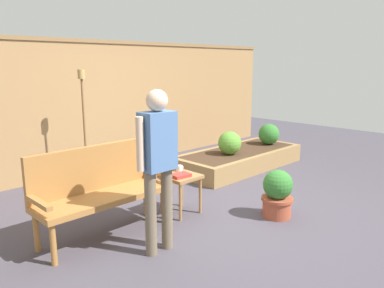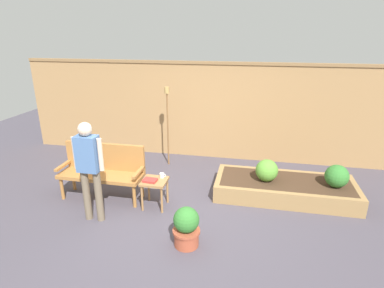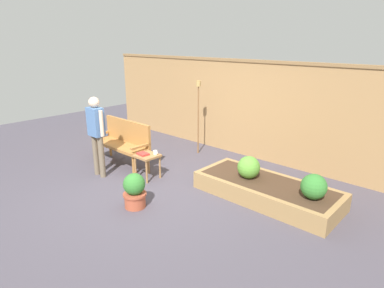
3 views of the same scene
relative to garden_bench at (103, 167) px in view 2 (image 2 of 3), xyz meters
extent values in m
plane|color=#47424C|center=(1.38, -0.37, -0.54)|extent=(14.00, 14.00, 0.00)
cube|color=#A37A4C|center=(1.38, 2.23, 0.51)|extent=(8.40, 0.10, 2.10)
cube|color=olive|center=(1.38, 2.23, 1.59)|extent=(8.40, 0.14, 0.06)
cylinder|color=#A87038|center=(0.66, 0.08, -0.34)|extent=(0.06, 0.06, 0.40)
cylinder|color=#A87038|center=(0.66, -0.28, -0.34)|extent=(0.06, 0.06, 0.40)
cylinder|color=#A87038|center=(-0.66, 0.08, -0.34)|extent=(0.06, 0.06, 0.40)
cylinder|color=#A87038|center=(-0.66, -0.28, -0.34)|extent=(0.06, 0.06, 0.40)
cube|color=#A87038|center=(0.00, -0.10, -0.11)|extent=(1.44, 0.48, 0.06)
cube|color=#A87038|center=(0.00, 0.11, 0.16)|extent=(1.44, 0.06, 0.48)
cube|color=#A87038|center=(-0.69, -0.10, 0.02)|extent=(0.06, 0.48, 0.04)
cube|color=#A87038|center=(0.69, -0.10, 0.02)|extent=(0.06, 0.48, 0.04)
cylinder|color=#9E7042|center=(1.15, -0.02, -0.32)|extent=(0.04, 0.04, 0.44)
cylinder|color=#9E7042|center=(1.15, -0.35, -0.32)|extent=(0.04, 0.04, 0.44)
cylinder|color=#9E7042|center=(0.82, -0.02, -0.32)|extent=(0.04, 0.04, 0.44)
cylinder|color=#9E7042|center=(0.82, -0.35, -0.32)|extent=(0.04, 0.04, 0.44)
cube|color=#9E7042|center=(0.99, -0.19, -0.08)|extent=(0.40, 0.40, 0.04)
cylinder|color=silver|center=(1.08, -0.06, -0.03)|extent=(0.08, 0.08, 0.08)
torus|color=silver|center=(1.12, -0.06, -0.03)|extent=(0.05, 0.01, 0.05)
cube|color=#B2332D|center=(0.93, -0.24, -0.05)|extent=(0.23, 0.18, 0.04)
cylinder|color=#A84C33|center=(1.71, -1.07, -0.44)|extent=(0.33, 0.33, 0.20)
cylinder|color=#A84C33|center=(1.71, -1.07, -0.32)|extent=(0.37, 0.37, 0.04)
sphere|color=#33752D|center=(1.71, -1.07, -0.15)|extent=(0.35, 0.35, 0.35)
cube|color=#997547|center=(3.11, 0.15, -0.39)|extent=(2.40, 0.09, 0.30)
cube|color=#997547|center=(3.11, 1.06, -0.39)|extent=(2.40, 0.09, 0.30)
cube|color=#997547|center=(1.96, 0.60, -0.39)|extent=(0.09, 0.82, 0.30)
cube|color=#997547|center=(4.27, 0.60, -0.39)|extent=(0.09, 0.82, 0.30)
cube|color=#422D1E|center=(3.11, 0.60, -0.39)|extent=(2.22, 0.82, 0.30)
cylinder|color=brown|center=(2.78, 0.55, -0.21)|extent=(0.04, 0.04, 0.06)
sphere|color=#569333|center=(2.78, 0.55, -0.05)|extent=(0.38, 0.38, 0.38)
cylinder|color=brown|center=(3.91, 0.55, -0.21)|extent=(0.04, 0.04, 0.06)
sphere|color=#33752D|center=(3.91, 0.55, -0.05)|extent=(0.38, 0.38, 0.38)
cylinder|color=brown|center=(0.73, 1.57, 0.24)|extent=(0.03, 0.03, 1.57)
cylinder|color=#AD894C|center=(0.73, 1.57, 1.09)|extent=(0.10, 0.10, 0.13)
cylinder|color=#70604C|center=(0.29, -0.74, -0.13)|extent=(0.11, 0.11, 0.82)
cylinder|color=#70604C|center=(0.09, -0.74, -0.13)|extent=(0.11, 0.11, 0.82)
cube|color=#4C70A3|center=(0.19, -0.74, 0.55)|extent=(0.32, 0.20, 0.54)
cylinder|color=beige|center=(0.39, -0.74, 0.55)|extent=(0.07, 0.07, 0.49)
cylinder|color=beige|center=(-0.01, -0.74, 0.55)|extent=(0.07, 0.07, 0.49)
sphere|color=beige|center=(0.19, -0.74, 0.92)|extent=(0.20, 0.20, 0.20)
camera|label=1|loc=(-1.98, -3.37, 1.24)|focal=35.50mm
camera|label=2|loc=(2.51, -4.56, 2.20)|focal=29.38mm
camera|label=3|loc=(5.57, -3.93, 2.02)|focal=30.67mm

